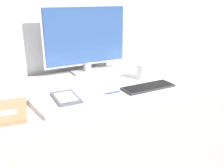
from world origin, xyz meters
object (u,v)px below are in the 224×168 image
(monitor, at_px, (86,38))
(laptop, at_px, (70,101))
(keyboard, at_px, (148,87))
(ereader, at_px, (66,98))
(pen, at_px, (108,93))
(notebook, at_px, (1,112))
(coffee_mug, at_px, (143,71))

(monitor, bearing_deg, laptop, -122.60)
(laptop, bearing_deg, keyboard, -1.88)
(laptop, bearing_deg, monitor, 57.40)
(ereader, distance_m, pen, 0.23)
(laptop, relative_size, ereader, 1.93)
(monitor, bearing_deg, ereader, -124.59)
(keyboard, xyz_separation_m, pen, (-0.24, 0.03, -0.00))
(monitor, height_order, laptop, monitor)
(monitor, distance_m, notebook, 0.76)
(keyboard, distance_m, ereader, 0.48)
(laptop, height_order, coffee_mug, coffee_mug)
(monitor, bearing_deg, keyboard, -68.90)
(monitor, height_order, coffee_mug, monitor)
(laptop, xyz_separation_m, coffee_mug, (0.54, 0.15, 0.03))
(monitor, xyz_separation_m, laptop, (-0.28, -0.44, -0.22))
(coffee_mug, bearing_deg, pen, -157.06)
(ereader, bearing_deg, pen, 0.30)
(keyboard, height_order, ereader, ereader)
(monitor, distance_m, laptop, 0.57)
(keyboard, relative_size, notebook, 1.05)
(monitor, relative_size, pen, 4.17)
(notebook, distance_m, coffee_mug, 0.86)
(monitor, distance_m, pen, 0.49)
(notebook, relative_size, pen, 2.09)
(ereader, height_order, pen, ereader)
(monitor, relative_size, notebook, 2.00)
(laptop, bearing_deg, notebook, 175.21)
(monitor, height_order, keyboard, monitor)
(keyboard, height_order, laptop, laptop)
(keyboard, bearing_deg, coffee_mug, 64.28)
(keyboard, bearing_deg, laptop, 178.12)
(monitor, height_order, ereader, monitor)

